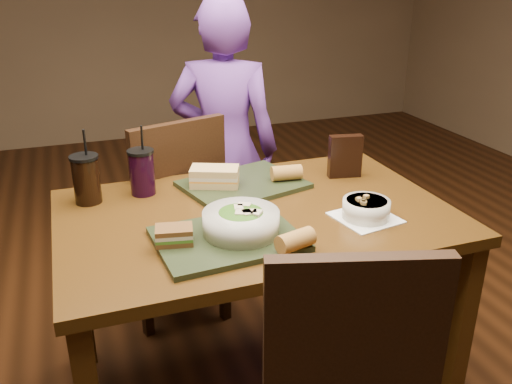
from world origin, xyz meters
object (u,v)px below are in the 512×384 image
tray_near (228,239)px  salad_bowl (241,221)px  chair_far (177,212)px  sandwich_near (174,235)px  tray_far (243,185)px  baguette_far (286,173)px  chip_bag (345,156)px  baguette_near (295,240)px  cup_cola (86,179)px  cup_berry (142,172)px  diner (225,150)px  dining_table (256,235)px  soup_bowl (366,208)px  sandwich_far (215,177)px

tray_near → salad_bowl: size_ratio=1.81×
chair_far → sandwich_near: size_ratio=8.01×
tray_far → baguette_far: size_ratio=3.71×
chip_bag → baguette_near: bearing=-119.1°
baguette_near → sandwich_near: bearing=154.1°
cup_cola → cup_berry: cup_cola is taller
chair_far → tray_near: chair_far is taller
cup_berry → salad_bowl: bearing=-63.2°
diner → dining_table: bearing=105.1°
tray_near → cup_berry: size_ratio=1.64×
diner → tray_near: diner is taller
salad_bowl → soup_bowl: 0.43m
diner → chair_far: bearing=64.2°
tray_far → sandwich_far: (-0.11, 0.01, 0.04)m
diner → salad_bowl: size_ratio=6.08×
sandwich_near → cup_cola: size_ratio=0.45×
salad_bowl → cup_berry: (-0.23, 0.45, 0.03)m
tray_far → salad_bowl: 0.41m
dining_table → baguette_near: size_ratio=11.65×
tray_near → cup_berry: bearing=111.3°
chip_bag → diner: bearing=127.8°
tray_near → soup_bowl: 0.47m
tray_near → salad_bowl: 0.07m
cup_berry → sandwich_near: bearing=-87.2°
sandwich_near → sandwich_far: size_ratio=0.61×
soup_bowl → cup_berry: (-0.65, 0.45, 0.05)m
soup_bowl → baguette_near: 0.35m
dining_table → chair_far: bearing=106.2°
chip_bag → tray_near: bearing=-136.8°
tray_near → baguette_near: (0.16, -0.14, 0.04)m
baguette_far → chip_bag: chip_bag is taller
chair_far → baguette_far: 0.57m
soup_bowl → sandwich_far: sandwich_far is taller
sandwich_far → cup_berry: size_ratio=0.77×
tray_far → soup_bowl: bearing=-53.4°
chair_far → tray_far: (0.19, -0.34, 0.23)m
tray_far → cup_berry: bearing=170.3°
tray_far → sandwich_far: bearing=176.0°
sandwich_near → chip_bag: 0.83m
dining_table → sandwich_far: (-0.08, 0.23, 0.14)m
chair_far → cup_berry: cup_berry is taller
tray_near → salad_bowl: salad_bowl is taller
diner → sandwich_far: diner is taller
salad_bowl → cup_cola: bearing=133.9°
sandwich_far → chair_far: bearing=104.1°
baguette_far → chair_far: bearing=133.8°
chair_far → cup_berry: 0.44m
dining_table → tray_far: bearing=82.9°
cup_berry → sandwich_far: bearing=-12.1°
diner → cup_berry: bearing=72.6°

